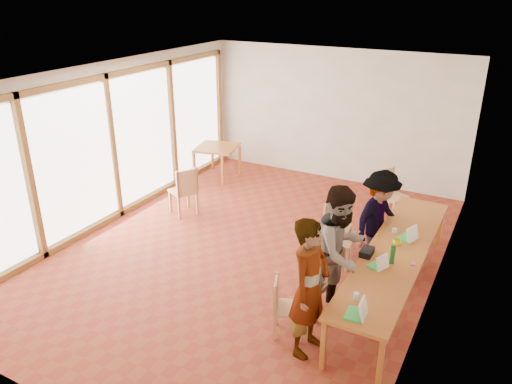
# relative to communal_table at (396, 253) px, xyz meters

# --- Properties ---
(ground) EXTENTS (8.00, 8.00, 0.00)m
(ground) POSITION_rel_communal_table_xyz_m (-2.50, 0.15, -0.70)
(ground) COLOR brown
(ground) RESTS_ON ground
(wall_back) EXTENTS (6.00, 0.10, 3.00)m
(wall_back) POSITION_rel_communal_table_xyz_m (-2.50, 4.15, 0.80)
(wall_back) COLOR silver
(wall_back) RESTS_ON ground
(wall_front) EXTENTS (6.00, 0.10, 3.00)m
(wall_front) POSITION_rel_communal_table_xyz_m (-2.50, -3.85, 0.80)
(wall_front) COLOR silver
(wall_front) RESTS_ON ground
(wall_right) EXTENTS (0.10, 8.00, 3.00)m
(wall_right) POSITION_rel_communal_table_xyz_m (0.50, 0.15, 0.80)
(wall_right) COLOR silver
(wall_right) RESTS_ON ground
(window_wall) EXTENTS (0.10, 8.00, 3.00)m
(window_wall) POSITION_rel_communal_table_xyz_m (-5.46, 0.15, 0.80)
(window_wall) COLOR white
(window_wall) RESTS_ON ground
(ceiling) EXTENTS (6.00, 8.00, 0.04)m
(ceiling) POSITION_rel_communal_table_xyz_m (-2.50, 0.15, 2.32)
(ceiling) COLOR white
(ceiling) RESTS_ON wall_back
(communal_table) EXTENTS (0.80, 4.00, 0.75)m
(communal_table) POSITION_rel_communal_table_xyz_m (0.00, 0.00, 0.00)
(communal_table) COLOR #C16B2A
(communal_table) RESTS_ON ground
(side_table) EXTENTS (0.90, 0.90, 0.75)m
(side_table) POSITION_rel_communal_table_xyz_m (-4.90, 2.90, -0.03)
(side_table) COLOR #C16B2A
(side_table) RESTS_ON ground
(chair_near) EXTENTS (0.49, 0.49, 0.43)m
(chair_near) POSITION_rel_communal_table_xyz_m (-1.07, -1.56, -0.21)
(chair_near) COLOR tan
(chair_near) RESTS_ON ground
(chair_mid) EXTENTS (0.46, 0.46, 0.48)m
(chair_mid) POSITION_rel_communal_table_xyz_m (-1.09, 0.45, -0.15)
(chair_mid) COLOR tan
(chair_mid) RESTS_ON ground
(chair_far) EXTENTS (0.46, 0.46, 0.48)m
(chair_far) POSITION_rel_communal_table_xyz_m (-1.28, 0.86, -0.14)
(chair_far) COLOR tan
(chair_far) RESTS_ON ground
(chair_empty) EXTENTS (0.60, 0.60, 0.52)m
(chair_empty) POSITION_rel_communal_table_xyz_m (-0.77, 2.62, -0.10)
(chair_empty) COLOR tan
(chair_empty) RESTS_ON ground
(chair_spare) EXTENTS (0.62, 0.62, 0.53)m
(chair_spare) POSITION_rel_communal_table_xyz_m (-4.30, 0.81, -0.09)
(chair_spare) COLOR tan
(chair_spare) RESTS_ON ground
(person_near) EXTENTS (0.50, 0.71, 1.82)m
(person_near) POSITION_rel_communal_table_xyz_m (-0.64, -1.70, 0.21)
(person_near) COLOR gray
(person_near) RESTS_ON ground
(person_mid) EXTENTS (0.97, 1.10, 1.89)m
(person_mid) POSITION_rel_communal_table_xyz_m (-0.60, -0.75, 0.24)
(person_mid) COLOR gray
(person_mid) RESTS_ON ground
(person_far) EXTENTS (0.93, 1.20, 1.64)m
(person_far) POSITION_rel_communal_table_xyz_m (-0.46, 0.74, 0.12)
(person_far) COLOR gray
(person_far) RESTS_ON ground
(laptop_near) EXTENTS (0.25, 0.28, 0.23)m
(laptop_near) POSITION_rel_communal_table_xyz_m (-0.01, -1.74, 0.11)
(laptop_near) COLOR #38D751
(laptop_near) RESTS_ON communal_table
(laptop_mid) EXTENTS (0.28, 0.29, 0.20)m
(laptop_mid) POSITION_rel_communal_table_xyz_m (-0.09, -0.58, 0.10)
(laptop_mid) COLOR #38D751
(laptop_mid) RESTS_ON communal_table
(laptop_far) EXTENTS (0.31, 0.32, 0.23)m
(laptop_far) POSITION_rel_communal_table_xyz_m (0.08, 0.41, 0.11)
(laptop_far) COLOR #38D751
(laptop_far) RESTS_ON communal_table
(yellow_mug) EXTENTS (0.13, 0.13, 0.10)m
(yellow_mug) POSITION_rel_communal_table_xyz_m (-0.03, 0.15, 0.10)
(yellow_mug) COLOR yellow
(yellow_mug) RESTS_ON communal_table
(green_bottle) EXTENTS (0.07, 0.07, 0.28)m
(green_bottle) POSITION_rel_communal_table_xyz_m (0.03, -0.39, 0.19)
(green_bottle) COLOR #186224
(green_bottle) RESTS_ON communal_table
(clear_glass) EXTENTS (0.07, 0.07, 0.09)m
(clear_glass) POSITION_rel_communal_table_xyz_m (-0.14, -1.44, 0.09)
(clear_glass) COLOR silver
(clear_glass) RESTS_ON communal_table
(condiment_cup) EXTENTS (0.08, 0.08, 0.06)m
(condiment_cup) POSITION_rel_communal_table_xyz_m (-0.17, 0.55, 0.08)
(condiment_cup) COLOR white
(condiment_cup) RESTS_ON communal_table
(pink_phone) EXTENTS (0.05, 0.10, 0.01)m
(pink_phone) POSITION_rel_communal_table_xyz_m (0.30, -0.27, 0.05)
(pink_phone) COLOR #EC448A
(pink_phone) RESTS_ON communal_table
(black_pouch) EXTENTS (0.16, 0.26, 0.09)m
(black_pouch) POSITION_rel_communal_table_xyz_m (-0.34, -0.33, 0.09)
(black_pouch) COLOR black
(black_pouch) RESTS_ON communal_table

